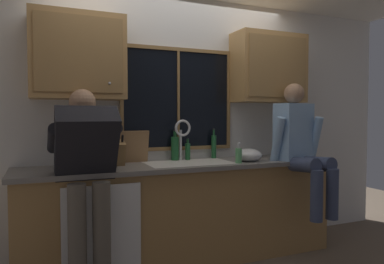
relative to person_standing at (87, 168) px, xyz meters
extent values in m
cube|color=silver|center=(0.92, 0.68, 0.31)|extent=(5.30, 0.12, 2.55)
cube|color=black|center=(0.96, 0.61, 0.56)|extent=(1.10, 0.02, 0.95)
cube|color=olive|center=(0.96, 0.60, 1.05)|extent=(1.17, 0.02, 0.04)
cube|color=olive|center=(0.96, 0.60, 0.07)|extent=(1.17, 0.02, 0.04)
cube|color=olive|center=(0.39, 0.60, 0.56)|extent=(0.03, 0.02, 0.95)
cube|color=olive|center=(1.53, 0.60, 0.56)|extent=(0.03, 0.02, 0.95)
cube|color=olive|center=(0.96, 0.60, 0.56)|extent=(0.02, 0.02, 0.95)
cube|color=#A07744|center=(0.92, 0.33, -0.52)|extent=(2.90, 0.58, 0.88)
cube|color=slate|center=(0.92, 0.31, -0.06)|extent=(2.96, 0.62, 0.04)
cube|color=white|center=(0.11, 0.01, -0.51)|extent=(0.60, 0.02, 0.74)
cube|color=#B2844C|center=(-0.01, 0.46, 0.90)|extent=(0.78, 0.33, 0.72)
cube|color=#9D7443|center=(-0.01, 0.28, 0.90)|extent=(0.70, 0.01, 0.62)
sphere|color=#B2B2B7|center=(0.23, 0.28, 0.66)|extent=(0.02, 0.02, 0.02)
cube|color=#B2844C|center=(1.93, 0.46, 0.90)|extent=(0.78, 0.33, 0.72)
cube|color=#9D7443|center=(1.93, 0.28, 0.90)|extent=(0.70, 0.01, 0.62)
sphere|color=#B2B2B7|center=(2.16, 0.28, 0.66)|extent=(0.02, 0.02, 0.02)
cube|color=white|center=(0.96, 0.32, -0.05)|extent=(0.80, 0.46, 0.02)
cube|color=beige|center=(0.76, 0.32, -0.15)|extent=(0.36, 0.42, 0.20)
cube|color=beige|center=(1.16, 0.32, -0.15)|extent=(0.36, 0.42, 0.20)
cube|color=white|center=(0.96, 0.32, -0.15)|extent=(0.04, 0.42, 0.20)
cylinder|color=silver|center=(0.96, 0.54, 0.11)|extent=(0.03, 0.03, 0.30)
torus|color=silver|center=(0.96, 0.48, 0.28)|extent=(0.16, 0.02, 0.16)
cylinder|color=silver|center=(1.04, 0.54, 0.01)|extent=(0.03, 0.03, 0.09)
cylinder|color=#595147|center=(-0.08, -0.14, -0.52)|extent=(0.13, 0.13, 0.88)
cylinder|color=#595147|center=(0.09, -0.14, -0.52)|extent=(0.13, 0.13, 0.88)
cube|color=black|center=(0.00, 0.01, 0.16)|extent=(0.44, 0.49, 0.61)
sphere|color=#A57A5B|center=(0.00, 0.21, 0.50)|extent=(0.21, 0.21, 0.21)
cylinder|color=black|center=(-0.22, 0.19, 0.21)|extent=(0.09, 0.52, 0.26)
cylinder|color=black|center=(0.22, 0.19, 0.21)|extent=(0.09, 0.52, 0.26)
cylinder|color=#384260|center=(1.93, -0.07, -0.06)|extent=(0.14, 0.43, 0.16)
cylinder|color=#384260|center=(2.11, -0.07, -0.06)|extent=(0.14, 0.43, 0.16)
cylinder|color=#384260|center=(1.93, -0.29, -0.31)|extent=(0.11, 0.11, 0.46)
cylinder|color=#384260|center=(2.11, -0.29, -0.31)|extent=(0.11, 0.11, 0.46)
cube|color=#8CB2DB|center=(2.02, 0.15, 0.24)|extent=(0.44, 0.29, 0.56)
sphere|color=#A57A5B|center=(2.02, 0.15, 0.62)|extent=(0.20, 0.20, 0.20)
cylinder|color=#8CB2DB|center=(1.79, 0.10, 0.16)|extent=(0.08, 0.20, 0.47)
cylinder|color=#8CB2DB|center=(2.25, 0.10, 0.16)|extent=(0.08, 0.20, 0.47)
cube|color=olive|center=(0.31, 0.38, 0.06)|extent=(0.12, 0.18, 0.25)
cylinder|color=black|center=(0.27, 0.32, 0.21)|extent=(0.02, 0.05, 0.09)
cylinder|color=black|center=(0.31, 0.32, 0.21)|extent=(0.02, 0.04, 0.08)
cylinder|color=black|center=(0.34, 0.32, 0.20)|extent=(0.02, 0.04, 0.06)
cube|color=#997047|center=(0.48, 0.54, 0.10)|extent=(0.30, 0.08, 0.30)
ellipsoid|color=silver|center=(1.55, 0.22, 0.01)|extent=(0.25, 0.25, 0.13)
cylinder|color=#59A566|center=(1.37, 0.12, 0.02)|extent=(0.06, 0.06, 0.14)
cylinder|color=silver|center=(1.37, 0.12, 0.11)|extent=(0.02, 0.02, 0.04)
cylinder|color=silver|center=(1.37, 0.10, 0.14)|extent=(0.01, 0.04, 0.01)
cylinder|color=#1E592D|center=(1.03, 0.52, 0.04)|extent=(0.05, 0.05, 0.17)
cylinder|color=#184724|center=(1.03, 0.52, 0.14)|extent=(0.02, 0.02, 0.04)
cylinder|color=black|center=(1.03, 0.52, 0.17)|extent=(0.03, 0.03, 0.01)
cylinder|color=#1E592D|center=(0.90, 0.55, 0.07)|extent=(0.08, 0.08, 0.23)
cylinder|color=#184724|center=(0.90, 0.55, 0.21)|extent=(0.03, 0.03, 0.06)
cylinder|color=black|center=(0.90, 0.55, 0.25)|extent=(0.04, 0.04, 0.01)
cylinder|color=#1E592D|center=(1.33, 0.55, 0.07)|extent=(0.05, 0.05, 0.24)
cylinder|color=#184724|center=(1.33, 0.55, 0.22)|extent=(0.02, 0.02, 0.06)
cylinder|color=black|center=(1.33, 0.55, 0.26)|extent=(0.03, 0.03, 0.01)
camera|label=1|loc=(-0.32, -2.77, 0.39)|focal=33.77mm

